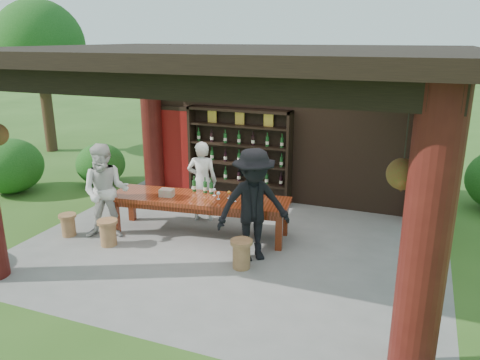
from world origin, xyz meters
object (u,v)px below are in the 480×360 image
(wine_shelf, at_px, (239,155))
(stool_far_left, at_px, (68,224))
(napkin_basket, at_px, (167,193))
(guest_woman, at_px, (106,192))
(stool_near_right, at_px, (241,253))
(stool_near_left, at_px, (108,232))
(host, at_px, (202,181))
(tasting_table, at_px, (199,203))
(guest_man, at_px, (253,205))

(wine_shelf, bearing_deg, stool_far_left, -125.95)
(wine_shelf, distance_m, napkin_basket, 2.41)
(wine_shelf, distance_m, guest_woman, 3.28)
(wine_shelf, xyz_separation_m, stool_near_right, (1.28, -3.16, -0.81))
(stool_far_left, bearing_deg, stool_near_right, -0.29)
(stool_near_left, xyz_separation_m, guest_woman, (-0.23, 0.33, 0.65))
(host, xyz_separation_m, napkin_basket, (-0.33, -0.88, -0.01))
(stool_near_left, xyz_separation_m, stool_far_left, (-0.98, 0.08, -0.03))
(stool_near_right, height_order, stool_far_left, stool_near_right)
(tasting_table, bearing_deg, stool_far_left, -156.72)
(tasting_table, bearing_deg, wine_shelf, 90.83)
(tasting_table, distance_m, stool_far_left, 2.55)
(stool_near_right, height_order, guest_woman, guest_woman)
(stool_near_left, relative_size, napkin_basket, 1.87)
(wine_shelf, distance_m, stool_near_left, 3.57)
(stool_near_left, xyz_separation_m, host, (1.06, 1.78, 0.57))
(tasting_table, relative_size, guest_woman, 1.94)
(stool_near_right, bearing_deg, guest_man, 80.43)
(tasting_table, height_order, guest_woman, guest_woman)
(host, relative_size, guest_man, 0.86)
(guest_man, bearing_deg, wine_shelf, 79.69)
(guest_woman, relative_size, guest_man, 0.93)
(wine_shelf, bearing_deg, napkin_basket, -103.76)
(stool_far_left, height_order, guest_man, guest_man)
(stool_near_left, relative_size, stool_near_right, 0.99)
(napkin_basket, bearing_deg, host, 69.66)
(tasting_table, height_order, napkin_basket, napkin_basket)
(stool_near_right, xyz_separation_m, napkin_basket, (-1.85, 0.84, 0.56))
(stool_near_left, height_order, guest_man, guest_man)
(tasting_table, height_order, stool_far_left, tasting_table)
(wine_shelf, bearing_deg, host, -99.55)
(host, height_order, guest_man, guest_man)
(guest_man, xyz_separation_m, napkin_basket, (-1.91, 0.45, -0.15))
(guest_man, bearing_deg, host, 103.88)
(tasting_table, relative_size, napkin_basket, 13.53)
(tasting_table, xyz_separation_m, stool_near_right, (1.25, -1.01, -0.37))
(guest_woman, distance_m, napkin_basket, 1.12)
(napkin_basket, bearing_deg, wine_shelf, 76.24)
(stool_near_left, height_order, stool_far_left, stool_near_left)
(guest_woman, distance_m, guest_man, 2.88)
(guest_man, bearing_deg, tasting_table, 118.39)
(tasting_table, xyz_separation_m, stool_near_left, (-1.33, -1.07, -0.38))
(guest_woman, xyz_separation_m, guest_man, (2.87, 0.12, 0.07))
(stool_near_right, bearing_deg, napkin_basket, 155.63)
(tasting_table, relative_size, stool_far_left, 8.12)
(stool_near_right, relative_size, host, 0.29)
(stool_near_right, height_order, guest_man, guest_man)
(guest_man, bearing_deg, guest_woman, 146.22)
(stool_near_right, relative_size, guest_woman, 0.27)
(stool_far_left, bearing_deg, napkin_basket, 25.59)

